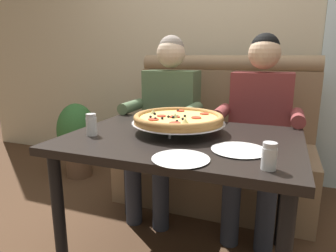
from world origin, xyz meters
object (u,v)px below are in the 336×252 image
booth_bench (217,148)px  potted_plant (77,136)px  diner_left (167,114)px  shaker_pepper_flakes (92,126)px  diner_right (259,121)px  dining_table (182,154)px  plate_near_left (181,157)px  shaker_oregano (269,158)px  plate_near_right (239,149)px  pizza (178,119)px

booth_bench → potted_plant: booth_bench is taller
booth_bench → potted_plant: (-1.30, -0.08, -0.01)m
diner_left → shaker_pepper_flakes: size_ratio=11.26×
diner_right → potted_plant: size_ratio=1.82×
dining_table → diner_right: (0.33, 0.63, 0.07)m
diner_right → potted_plant: (-1.63, 0.19, -0.32)m
dining_table → plate_near_left: 0.36m
shaker_oregano → shaker_pepper_flakes: size_ratio=0.90×
potted_plant → dining_table: bearing=-32.1°
diner_left → dining_table: bearing=-62.3°
plate_near_right → booth_bench: bearing=106.8°
booth_bench → shaker_oregano: bearing=-70.0°
plate_near_left → plate_near_right: bearing=44.7°
potted_plant → booth_bench: bearing=3.3°
potted_plant → diner_left: bearing=-11.1°
diner_left → plate_near_right: 0.99m
dining_table → diner_right: 0.71m
booth_bench → diner_right: size_ratio=1.15×
diner_left → shaker_oregano: (0.77, -0.94, 0.06)m
diner_right → plate_near_right: diner_right is taller
dining_table → shaker_oregano: (0.44, -0.31, 0.14)m
plate_near_left → plate_near_right: (0.20, 0.20, 0.00)m
pizza → plate_near_right: size_ratio=2.02×
diner_left → pizza: size_ratio=2.56×
plate_near_right → potted_plant: (-1.61, 0.95, -0.35)m
booth_bench → plate_near_left: booth_bench is taller
booth_bench → pizza: size_ratio=2.94×
pizza → shaker_pepper_flakes: bearing=-151.5°
dining_table → plate_near_right: bearing=-23.0°
diner_right → shaker_oregano: (0.11, -0.94, 0.06)m
booth_bench → pizza: 0.92m
booth_bench → plate_near_left: 1.27m
pizza → potted_plant: (-1.26, 0.74, -0.41)m
diner_left → shaker_pepper_flakes: diner_left is taller
shaker_oregano → plate_near_right: shaker_oregano is taller
dining_table → potted_plant: bearing=147.9°
plate_near_left → plate_near_right: same height
dining_table → shaker_oregano: shaker_oregano is taller
dining_table → pizza: pizza is taller
potted_plant → shaker_oregano: bearing=-32.9°
plate_near_right → shaker_pepper_flakes: bearing=-179.0°
booth_bench → shaker_oregano: size_ratio=14.37×
plate_near_left → booth_bench: bearing=95.0°
diner_right → plate_near_right: size_ratio=5.19×
pizza → potted_plant: 1.52m
dining_table → potted_plant: (-1.30, 0.82, -0.25)m
booth_bench → pizza: (-0.04, -0.82, 0.40)m
plate_near_left → dining_table: bearing=108.0°
shaker_oregano → shaker_pepper_flakes: 0.90m
pizza → plate_near_left: pizza is taller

